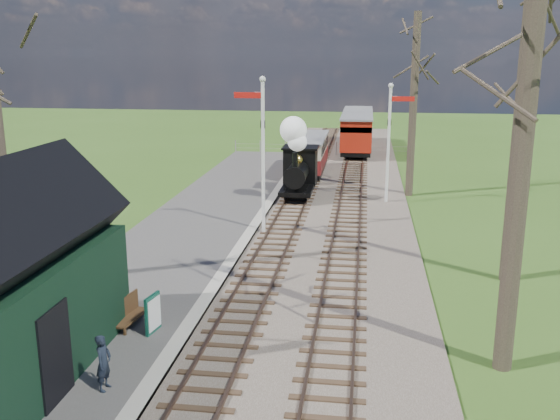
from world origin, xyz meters
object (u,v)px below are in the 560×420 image
at_px(station_shed, 7,284).
at_px(sign_board, 153,313).
at_px(red_carriage_a, 356,134).
at_px(semaphore_far, 390,134).
at_px(semaphore_near, 261,145).
at_px(coach, 309,153).
at_px(bench, 128,312).
at_px(locomotive, 298,162).
at_px(person, 104,363).
at_px(red_carriage_b, 358,125).

distance_m(station_shed, sign_board, 3.68).
relative_size(station_shed, red_carriage_a, 1.16).
bearing_deg(semaphore_far, semaphore_near, -130.60).
relative_size(coach, bench, 4.77).
bearing_deg(red_carriage_a, sign_board, -98.75).
xyz_separation_m(semaphore_near, sign_board, (-1.17, -9.65, -2.93)).
relative_size(locomotive, coach, 0.62).
relative_size(locomotive, person, 3.30).
xyz_separation_m(coach, red_carriage_a, (2.60, 7.52, 0.19)).
distance_m(semaphore_far, sign_board, 17.08).
bearing_deg(semaphore_near, station_shed, -106.38).
distance_m(red_carriage_b, sign_board, 35.31).
distance_m(red_carriage_a, sign_board, 29.87).
relative_size(station_shed, red_carriage_b, 1.16).
relative_size(coach, red_carriage_a, 1.19).
distance_m(coach, red_carriage_a, 7.96).
bearing_deg(red_carriage_b, person, -96.99).
bearing_deg(red_carriage_a, person, -98.16).
xyz_separation_m(station_shed, locomotive, (4.29, 18.28, -0.38)).
xyz_separation_m(station_shed, coach, (4.30, 24.34, -0.88)).
height_order(bench, person, person).
height_order(semaphore_near, sign_board, semaphore_near).
height_order(semaphore_near, person, semaphore_near).
distance_m(red_carriage_b, person, 38.11).
xyz_separation_m(semaphore_near, red_carriage_b, (3.37, 25.36, -2.05)).
xyz_separation_m(coach, bench, (-2.74, -21.67, -0.83)).
height_order(locomotive, person, locomotive).
distance_m(semaphore_far, coach, 7.94).
relative_size(semaphore_near, red_carriage_a, 1.15).
relative_size(station_shed, semaphore_near, 1.01).
height_order(semaphore_far, locomotive, semaphore_far).
relative_size(station_shed, bench, 4.65).
distance_m(red_carriage_a, red_carriage_b, 5.50).
bearing_deg(semaphore_far, locomotive, 176.40).
height_order(coach, red_carriage_b, red_carriage_b).
bearing_deg(station_shed, semaphore_near, 73.62).
distance_m(station_shed, red_carriage_b, 38.00).
relative_size(semaphore_far, sign_board, 5.76).
xyz_separation_m(semaphore_near, red_carriage_a, (3.37, 19.86, -2.05)).
distance_m(semaphore_near, semaphore_far, 7.91).
distance_m(red_carriage_b, bench, 35.12).
relative_size(semaphore_near, bench, 4.59).
relative_size(locomotive, red_carriage_b, 0.75).
bearing_deg(bench, sign_board, -21.08).
distance_m(locomotive, red_carriage_a, 13.83).
bearing_deg(semaphore_near, sign_board, -96.94).
relative_size(semaphore_near, coach, 0.96).
bearing_deg(semaphore_far, red_carriage_b, 95.24).
relative_size(red_carriage_b, bench, 3.99).
height_order(red_carriage_b, person, red_carriage_b).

